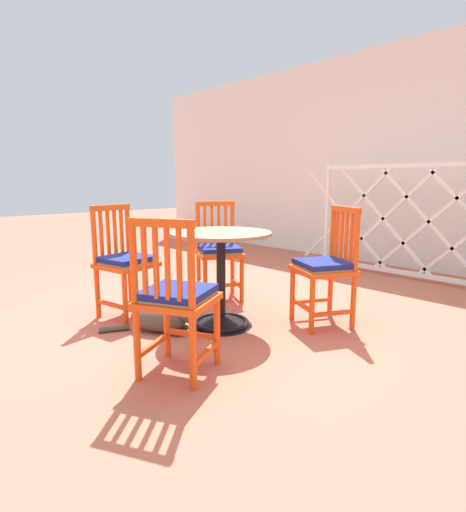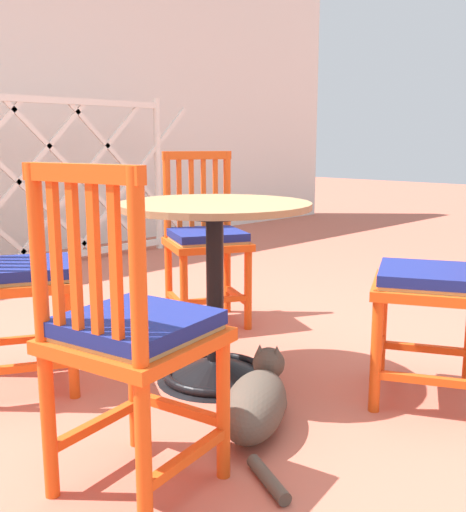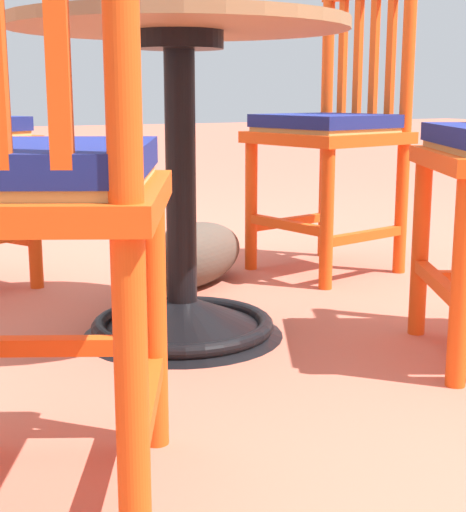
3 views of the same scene
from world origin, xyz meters
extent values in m
plane|color=#BC604C|center=(0.00, 0.00, 0.00)|extent=(24.00, 24.00, 0.00)
cube|color=silver|center=(0.00, 3.36, 1.40)|extent=(10.00, 0.20, 2.80)
cylinder|color=silver|center=(-0.74, 2.70, 0.67)|extent=(0.06, 0.06, 1.33)
cube|color=silver|center=(0.58, 2.70, 0.06)|extent=(2.64, 0.04, 0.05)
cube|color=silver|center=(0.58, 2.70, 1.27)|extent=(2.64, 0.04, 0.05)
cube|color=silver|center=(-0.47, 2.70, 0.67)|extent=(1.20, 0.02, 1.20)
cube|color=silver|center=(0.05, 2.70, 0.67)|extent=(1.20, 0.02, 1.20)
cube|color=silver|center=(0.58, 2.70, 0.67)|extent=(1.20, 0.02, 1.20)
cube|color=silver|center=(-0.47, 2.70, 0.67)|extent=(1.20, 0.02, 1.20)
cube|color=silver|center=(0.05, 2.70, 0.67)|extent=(1.20, 0.02, 1.20)
cube|color=silver|center=(0.58, 2.70, 0.67)|extent=(1.20, 0.02, 1.20)
cone|color=black|center=(0.12, 0.09, 0.05)|extent=(0.48, 0.48, 0.10)
torus|color=black|center=(0.12, 0.09, 0.03)|extent=(0.44, 0.44, 0.04)
cylinder|color=black|center=(0.12, 0.09, 0.37)|extent=(0.07, 0.07, 0.66)
cylinder|color=black|center=(0.12, 0.09, 0.68)|extent=(0.20, 0.20, 0.04)
cylinder|color=#9E754C|center=(0.12, 0.09, 0.72)|extent=(0.76, 0.76, 0.02)
cylinder|color=#E04C14|center=(0.31, -0.53, 0.23)|extent=(0.04, 0.04, 0.45)
cylinder|color=#E04C14|center=(0.62, -0.38, 0.23)|extent=(0.04, 0.04, 0.45)
cylinder|color=#E04C14|center=(0.47, -0.84, 0.46)|extent=(0.04, 0.04, 0.91)
cylinder|color=#E04C14|center=(0.77, -0.68, 0.46)|extent=(0.04, 0.04, 0.91)
cube|color=#E04C14|center=(0.39, -0.68, 0.14)|extent=(0.18, 0.31, 0.03)
cube|color=#E04C14|center=(0.69, -0.53, 0.14)|extent=(0.18, 0.31, 0.03)
cube|color=#E04C14|center=(0.47, -0.46, 0.17)|extent=(0.31, 0.18, 0.03)
cube|color=#E04C14|center=(0.54, -0.61, 0.43)|extent=(0.54, 0.54, 0.04)
cube|color=tan|center=(0.54, -0.61, 0.45)|extent=(0.47, 0.47, 0.02)
cube|color=#E04C14|center=(0.53, -0.80, 0.68)|extent=(0.03, 0.03, 0.39)
cube|color=#E04C14|center=(0.59, -0.77, 0.68)|extent=(0.03, 0.03, 0.39)
cube|color=#E04C14|center=(0.65, -0.74, 0.68)|extent=(0.03, 0.03, 0.39)
cube|color=#E04C14|center=(0.71, -0.71, 0.68)|extent=(0.03, 0.03, 0.39)
cube|color=#E04C14|center=(0.62, -0.76, 0.89)|extent=(0.35, 0.20, 0.04)
cube|color=navy|center=(0.54, -0.61, 0.48)|extent=(0.49, 0.49, 0.04)
cylinder|color=#E04C14|center=(0.70, 0.46, 0.23)|extent=(0.04, 0.04, 0.45)
cylinder|color=#E04C14|center=(0.40, 0.61, 0.23)|extent=(0.04, 0.04, 0.45)
cylinder|color=#E04C14|center=(0.85, 0.76, 0.46)|extent=(0.04, 0.04, 0.91)
cylinder|color=#E04C14|center=(0.55, 0.91, 0.46)|extent=(0.04, 0.04, 0.91)
cube|color=#E04C14|center=(0.78, 0.61, 0.14)|extent=(0.18, 0.32, 0.03)
cube|color=#E04C14|center=(0.47, 0.76, 0.14)|extent=(0.18, 0.32, 0.03)
cube|color=#E04C14|center=(0.55, 0.53, 0.17)|extent=(0.32, 0.18, 0.03)
cube|color=#E04C14|center=(0.62, 0.68, 0.43)|extent=(0.54, 0.54, 0.04)
cube|color=tan|center=(0.62, 0.68, 0.45)|extent=(0.47, 0.47, 0.02)
cube|color=#E04C14|center=(0.79, 0.79, 0.68)|extent=(0.03, 0.03, 0.39)
cube|color=#E04C14|center=(0.73, 0.82, 0.68)|extent=(0.03, 0.03, 0.39)
cube|color=#E04C14|center=(0.67, 0.85, 0.68)|extent=(0.03, 0.03, 0.39)
cube|color=#E04C14|center=(0.61, 0.88, 0.68)|extent=(0.03, 0.03, 0.39)
cube|color=#E04C14|center=(0.70, 0.84, 0.89)|extent=(0.35, 0.20, 0.04)
cube|color=navy|center=(0.62, 0.68, 0.48)|extent=(0.48, 0.48, 0.04)
cylinder|color=#E04C14|center=(-0.23, 0.64, 0.23)|extent=(0.04, 0.04, 0.45)
cylinder|color=#E04C14|center=(-0.39, 0.34, 0.23)|extent=(0.04, 0.04, 0.45)
cylinder|color=#E04C14|center=(-0.53, 0.80, 0.46)|extent=(0.04, 0.04, 0.91)
cylinder|color=#E04C14|center=(-0.69, 0.50, 0.46)|extent=(0.04, 0.04, 0.91)
cube|color=#E04C14|center=(-0.38, 0.72, 0.14)|extent=(0.31, 0.18, 0.03)
cube|color=#E04C14|center=(-0.54, 0.42, 0.14)|extent=(0.31, 0.18, 0.03)
cube|color=#E04C14|center=(-0.31, 0.49, 0.17)|extent=(0.18, 0.31, 0.03)
cube|color=#E04C14|center=(-0.46, 0.57, 0.43)|extent=(0.54, 0.54, 0.04)
cube|color=tan|center=(-0.46, 0.57, 0.45)|extent=(0.47, 0.47, 0.02)
cube|color=#E04C14|center=(-0.56, 0.74, 0.68)|extent=(0.03, 0.03, 0.39)
cube|color=#E04C14|center=(-0.59, 0.68, 0.68)|extent=(0.03, 0.03, 0.39)
cube|color=#E04C14|center=(-0.62, 0.62, 0.68)|extent=(0.03, 0.03, 0.39)
cube|color=#E04C14|center=(-0.65, 0.56, 0.68)|extent=(0.03, 0.03, 0.39)
cube|color=#E04C14|center=(-0.61, 0.65, 0.89)|extent=(0.21, 0.35, 0.04)
cube|color=navy|center=(-0.46, 0.57, 0.48)|extent=(0.49, 0.49, 0.04)
cylinder|color=#E04C14|center=(-0.44, -0.12, 0.23)|extent=(0.04, 0.04, 0.45)
cylinder|color=#E04C14|center=(-0.37, -0.45, 0.23)|extent=(0.04, 0.04, 0.45)
cylinder|color=#E04C14|center=(-0.77, -0.19, 0.46)|extent=(0.04, 0.04, 0.91)
cylinder|color=#E04C14|center=(-0.71, -0.52, 0.46)|extent=(0.04, 0.04, 0.91)
cube|color=#E04C14|center=(-0.61, -0.15, 0.14)|extent=(0.34, 0.09, 0.03)
cube|color=#E04C14|center=(-0.54, -0.49, 0.14)|extent=(0.34, 0.09, 0.03)
cube|color=#E04C14|center=(-0.41, -0.29, 0.17)|extent=(0.09, 0.34, 0.03)
cube|color=#E04C14|center=(-0.57, -0.32, 0.43)|extent=(0.47, 0.47, 0.04)
cube|color=tan|center=(-0.57, -0.32, 0.45)|extent=(0.41, 0.41, 0.02)
cube|color=#E04C14|center=(-0.76, -0.25, 0.68)|extent=(0.02, 0.03, 0.39)
cube|color=#E04C14|center=(-0.75, -0.32, 0.68)|extent=(0.02, 0.03, 0.39)
cube|color=#E04C14|center=(-0.73, -0.39, 0.68)|extent=(0.02, 0.03, 0.39)
cube|color=#E04C14|center=(-0.72, -0.45, 0.68)|extent=(0.02, 0.03, 0.39)
cube|color=#E04C14|center=(-0.74, -0.35, 0.89)|extent=(0.11, 0.38, 0.04)
cube|color=navy|center=(-0.57, -0.32, 0.48)|extent=(0.42, 0.42, 0.04)
ellipsoid|color=#4C4238|center=(-0.11, -0.34, 0.10)|extent=(0.48, 0.40, 0.19)
ellipsoid|color=silver|center=(-0.02, -0.28, 0.08)|extent=(0.23, 0.22, 0.14)
sphere|color=#4C4238|center=(0.11, -0.21, 0.15)|extent=(0.12, 0.12, 0.12)
ellipsoid|color=silver|center=(0.14, -0.19, 0.14)|extent=(0.06, 0.07, 0.04)
cone|color=#4C4238|center=(0.08, -0.19, 0.20)|extent=(0.04, 0.04, 0.04)
cone|color=#4C4238|center=(0.11, -0.24, 0.20)|extent=(0.04, 0.04, 0.04)
ellipsoid|color=#4C4238|center=(0.01, -0.20, 0.03)|extent=(0.13, 0.11, 0.05)
ellipsoid|color=#4C4238|center=(0.06, -0.30, 0.03)|extent=(0.13, 0.11, 0.05)
cylinder|color=#4C4238|center=(-0.32, -0.58, 0.02)|extent=(0.13, 0.22, 0.04)
camera|label=1|loc=(2.41, -1.91, 1.10)|focal=28.88mm
camera|label=2|loc=(-1.49, -1.60, 0.96)|focal=42.08mm
camera|label=3|loc=(0.84, 1.72, 0.57)|focal=54.10mm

